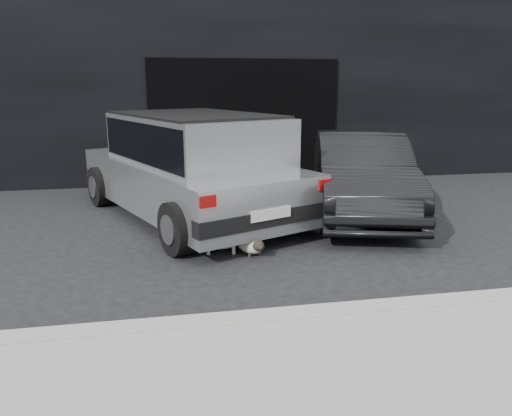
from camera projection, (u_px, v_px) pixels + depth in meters
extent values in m
plane|color=black|center=(221.00, 240.00, 6.91)|extent=(80.00, 80.00, 0.00)
cube|color=black|center=(231.00, 66.00, 12.20)|extent=(34.00, 4.00, 5.00)
cube|color=black|center=(245.00, 122.00, 10.58)|extent=(4.00, 0.10, 2.60)
cube|color=gray|center=(362.00, 312.00, 4.60)|extent=(18.00, 0.25, 0.12)
cube|color=gray|center=(429.00, 389.00, 3.46)|extent=(18.00, 2.20, 0.11)
cube|color=#A2A4A6|center=(190.00, 182.00, 8.00)|extent=(3.60, 4.90, 0.71)
cube|color=#A2A4A6|center=(195.00, 139.00, 7.64)|extent=(2.79, 3.44, 0.71)
cube|color=black|center=(195.00, 139.00, 7.64)|extent=(2.76, 3.34, 0.57)
cube|color=black|center=(267.00, 218.00, 6.29)|extent=(1.93, 0.96, 0.21)
cube|color=black|center=(140.00, 170.00, 9.77)|extent=(1.93, 0.96, 0.21)
cube|color=silver|center=(271.00, 214.00, 6.20)|extent=(0.56, 0.25, 0.14)
cube|color=#8C0707|center=(208.00, 202.00, 5.65)|extent=(0.20, 0.11, 0.14)
cube|color=#8C0707|center=(325.00, 184.00, 6.61)|extent=(0.20, 0.11, 0.14)
cube|color=black|center=(194.00, 114.00, 7.55)|extent=(2.67, 3.16, 0.03)
cylinder|color=black|center=(178.00, 228.00, 6.24)|extent=(0.50, 0.73, 0.69)
cylinder|color=slate|center=(167.00, 230.00, 6.16)|extent=(0.17, 0.36, 0.38)
cylinder|color=black|center=(300.00, 207.00, 7.29)|extent=(0.50, 0.73, 0.69)
cylinder|color=slate|center=(307.00, 206.00, 7.36)|extent=(0.17, 0.36, 0.38)
cylinder|color=black|center=(100.00, 186.00, 8.78)|extent=(0.50, 0.73, 0.69)
cylinder|color=slate|center=(93.00, 187.00, 8.70)|extent=(0.17, 0.36, 0.38)
cylinder|color=black|center=(199.00, 175.00, 9.83)|extent=(0.50, 0.73, 0.69)
cylinder|color=slate|center=(205.00, 174.00, 9.91)|extent=(0.17, 0.36, 0.38)
imported|color=black|center=(361.00, 174.00, 8.13)|extent=(2.40, 4.24, 1.32)
ellipsoid|color=beige|center=(249.00, 244.00, 6.36)|extent=(0.39, 0.57, 0.20)
ellipsoid|color=beige|center=(254.00, 245.00, 6.24)|extent=(0.28, 0.28, 0.19)
ellipsoid|color=black|center=(258.00, 246.00, 6.11)|extent=(0.18, 0.17, 0.13)
sphere|color=black|center=(261.00, 248.00, 6.06)|extent=(0.06, 0.06, 0.06)
cone|color=black|center=(261.00, 240.00, 6.13)|extent=(0.06, 0.07, 0.07)
cone|color=black|center=(255.00, 241.00, 6.09)|extent=(0.06, 0.07, 0.07)
cylinder|color=black|center=(259.00, 253.00, 6.27)|extent=(0.04, 0.04, 0.07)
cylinder|color=black|center=(250.00, 255.00, 6.22)|extent=(0.04, 0.04, 0.07)
cylinder|color=black|center=(248.00, 246.00, 6.54)|extent=(0.04, 0.04, 0.07)
cylinder|color=black|center=(239.00, 248.00, 6.48)|extent=(0.04, 0.04, 0.07)
cylinder|color=black|center=(240.00, 241.00, 6.61)|extent=(0.20, 0.25, 0.09)
ellipsoid|color=silver|center=(221.00, 240.00, 6.35)|extent=(0.57, 0.34, 0.23)
ellipsoid|color=silver|center=(232.00, 238.00, 6.35)|extent=(0.26, 0.26, 0.20)
ellipsoid|color=silver|center=(243.00, 232.00, 6.34)|extent=(0.16, 0.17, 0.14)
sphere|color=silver|center=(247.00, 232.00, 6.34)|extent=(0.06, 0.06, 0.06)
cone|color=silver|center=(241.00, 226.00, 6.36)|extent=(0.07, 0.06, 0.07)
cone|color=silver|center=(241.00, 228.00, 6.28)|extent=(0.07, 0.06, 0.07)
cylinder|color=silver|center=(234.00, 246.00, 6.45)|extent=(0.04, 0.04, 0.13)
cylinder|color=silver|center=(234.00, 249.00, 6.32)|extent=(0.04, 0.04, 0.13)
cylinder|color=silver|center=(209.00, 246.00, 6.44)|extent=(0.04, 0.04, 0.13)
cylinder|color=silver|center=(208.00, 249.00, 6.31)|extent=(0.04, 0.04, 0.13)
cylinder|color=silver|center=(198.00, 244.00, 6.35)|extent=(0.30, 0.10, 0.09)
ellipsoid|color=gray|center=(213.00, 239.00, 6.32)|extent=(0.22, 0.17, 0.10)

